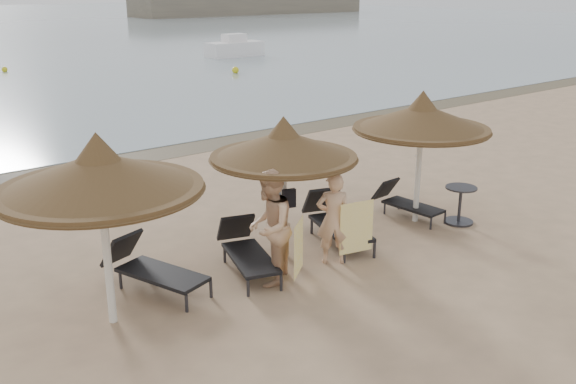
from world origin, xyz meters
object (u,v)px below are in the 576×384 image
(palapa_left, at_px, (99,174))
(lounger_near_right, at_px, (335,220))
(person_left, at_px, (269,218))
(lounger_near_left, at_px, (246,249))
(lounger_far_right, at_px, (405,201))
(palapa_right, at_px, (422,118))
(lounger_far_left, at_px, (150,267))
(side_table, at_px, (460,206))
(person_right, at_px, (334,211))
(palapa_center, at_px, (284,146))

(palapa_left, distance_m, lounger_near_right, 5.27)
(lounger_near_right, relative_size, person_left, 0.93)
(lounger_near_left, xyz_separation_m, lounger_far_right, (4.34, 0.11, -0.05))
(lounger_far_right, bearing_deg, palapa_right, -102.39)
(palapa_right, xyz_separation_m, lounger_near_right, (-2.08, 0.32, -1.84))
(lounger_far_left, relative_size, side_table, 2.57)
(palapa_left, distance_m, lounger_near_left, 3.34)
(lounger_far_left, height_order, person_left, person_left)
(palapa_right, height_order, person_right, palapa_right)
(side_table, bearing_deg, lounger_near_left, 169.55)
(lounger_far_right, height_order, person_right, person_right)
(palapa_center, relative_size, lounger_far_right, 1.59)
(lounger_near_right, bearing_deg, palapa_left, -158.21)
(lounger_far_left, distance_m, side_table, 6.75)
(palapa_center, bearing_deg, side_table, -13.36)
(palapa_right, xyz_separation_m, person_right, (-2.86, -0.49, -1.26))
(lounger_far_left, height_order, side_table, lounger_far_left)
(lounger_far_left, xyz_separation_m, person_right, (3.12, -1.11, 0.60))
(lounger_near_right, relative_size, person_right, 1.09)
(palapa_left, bearing_deg, person_left, -8.13)
(palapa_left, height_order, lounger_far_left, palapa_left)
(palapa_center, distance_m, person_right, 1.49)
(side_table, bearing_deg, palapa_center, 166.64)
(lounger_far_left, bearing_deg, palapa_right, -24.26)
(lounger_far_right, height_order, person_left, person_left)
(lounger_near_left, height_order, side_table, lounger_near_left)
(palapa_left, xyz_separation_m, person_left, (2.71, -0.39, -1.19))
(lounger_far_right, bearing_deg, lounger_far_left, 174.05)
(lounger_near_left, bearing_deg, lounger_far_right, 19.08)
(palapa_left, bearing_deg, lounger_near_right, 4.21)
(palapa_center, xyz_separation_m, lounger_far_left, (-2.60, 0.32, -1.74))
(lounger_far_left, xyz_separation_m, lounger_near_left, (1.70, -0.36, -0.01))
(palapa_left, relative_size, palapa_right, 1.04)
(palapa_center, height_order, person_right, palapa_center)
(lounger_near_right, distance_m, lounger_far_right, 2.14)
(palapa_center, relative_size, palapa_right, 0.95)
(palapa_center, height_order, lounger_far_right, palapa_center)
(side_table, distance_m, person_left, 4.97)
(palapa_left, bearing_deg, palapa_right, 0.33)
(palapa_left, relative_size, lounger_far_left, 1.44)
(lounger_near_left, relative_size, lounger_far_right, 1.19)
(palapa_center, height_order, lounger_near_left, palapa_center)
(palapa_center, bearing_deg, lounger_far_left, 173.08)
(lounger_far_left, distance_m, person_right, 3.37)
(person_right, bearing_deg, palapa_left, 28.97)
(palapa_right, distance_m, person_left, 4.41)
(lounger_far_left, relative_size, person_right, 1.04)
(palapa_center, xyz_separation_m, lounger_near_right, (1.30, 0.01, -1.72))
(palapa_center, relative_size, side_table, 3.36)
(lounger_far_left, bearing_deg, lounger_near_right, -22.75)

